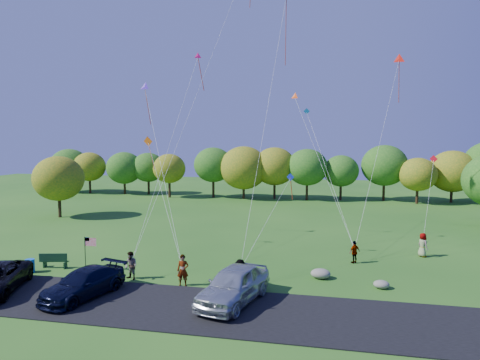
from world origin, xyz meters
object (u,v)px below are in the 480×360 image
Objects in this scene: minivan_silver at (234,285)px; park_bench at (54,260)px; flyer_e at (423,245)px; flyer_b at (131,266)px; flyer_d at (355,252)px; flyer_c at (240,273)px; flyer_a at (183,270)px; minivan_navy at (83,283)px; trash_barrel at (30,266)px.

park_bench is (-13.48, 3.65, -0.48)m from minivan_silver.
flyer_b is at bearing 85.65° from flyer_e.
flyer_c is at bearing 0.29° from flyer_d.
flyer_d is (10.44, 7.03, -0.16)m from flyer_a.
park_bench is (-9.87, 1.57, -0.40)m from flyer_a.
flyer_b is at bearing 162.67° from flyer_a.
flyer_b is at bearing -16.99° from flyer_d.
flyer_e is (15.57, 9.80, -0.06)m from flyer_a.
flyer_c is (7.01, 0.15, -0.06)m from flyer_b.
minivan_navy is 3.18× the size of flyer_c.
park_bench is (-25.44, -8.23, -0.34)m from flyer_e.
trash_barrel is (-6.07, 3.41, -0.38)m from minivan_navy.
minivan_silver is at bearing -28.04° from park_bench.
flyer_c is 9.52m from flyer_d.
flyer_a is 1.08× the size of flyer_b.
flyer_e is (20.36, 12.80, 0.08)m from minivan_navy.
flyer_d is at bearing -110.22° from flyer_c.
flyer_d is 22.31m from trash_barrel.
minivan_navy is 5.66m from flyer_a.
minivan_silver reaches higher than flyer_c.
flyer_a is 3.46m from flyer_c.
minivan_navy is at bearing -8.67° from flyer_d.
flyer_a is (4.80, 2.99, 0.14)m from minivan_navy.
minivan_silver is 3.45× the size of flyer_c.
flyer_b is 21.33m from flyer_e.
flyer_e is at bearing 58.93° from minivan_silver.
flyer_a is 10.88m from trash_barrel.
minivan_silver is 2.72m from flyer_c.
flyer_b is 2.00× the size of trash_barrel.
flyer_a reaches higher than park_bench.
flyer_a is 1.16× the size of flyer_c.
minivan_silver is at bearing -9.80° from trash_barrel.
flyer_b is (-7.22, 2.55, -0.15)m from minivan_silver.
trash_barrel is (-14.26, -0.21, -0.39)m from flyer_c.
minivan_silver reaches higher than flyer_d.
minivan_navy is 2.93× the size of flyer_e.
minivan_silver is at bearing 21.10° from minivan_navy.
flyer_a is 1.02× the size of park_bench.
flyer_e is at bearing -115.47° from flyer_c.
park_bench is (-5.08, 4.57, -0.26)m from minivan_navy.
flyer_a is at bearing -21.92° from park_bench.
flyer_e is at bearing 47.06° from minivan_navy.
park_bench is (-6.26, 1.10, -0.33)m from flyer_b.
minivan_navy is 2.97× the size of flyer_b.
park_bench is at bearing 161.04° from flyer_a.
flyer_b is 1.07× the size of flyer_c.
park_bench is at bearing -167.36° from flyer_b.
trash_barrel is (-10.86, 0.42, -0.52)m from flyer_a.
flyer_c is 15.24m from flyer_e.
minivan_navy is 5.94× the size of trash_barrel.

